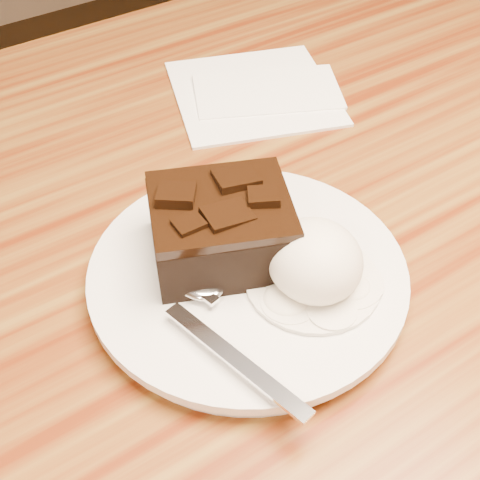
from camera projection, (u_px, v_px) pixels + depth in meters
dining_table at (252, 459)px, 0.80m from camera, size 1.20×0.80×0.75m
plate at (248, 278)px, 0.49m from camera, size 0.23×0.23×0.02m
brownie at (221, 232)px, 0.48m from camera, size 0.12×0.12×0.05m
ice_cream_scoop at (315, 261)px, 0.46m from camera, size 0.06×0.07×0.05m
melt_puddle at (312, 282)px, 0.47m from camera, size 0.10×0.10×0.00m
spoon at (197, 282)px, 0.47m from camera, size 0.07×0.18×0.01m
napkin at (254, 91)px, 0.68m from camera, size 0.20×0.20×0.01m
crumb_a at (303, 317)px, 0.45m from camera, size 0.01×0.01×0.00m
crumb_b at (326, 234)px, 0.51m from camera, size 0.01×0.01×0.00m
crumb_c at (282, 262)px, 0.49m from camera, size 0.01×0.00×0.00m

